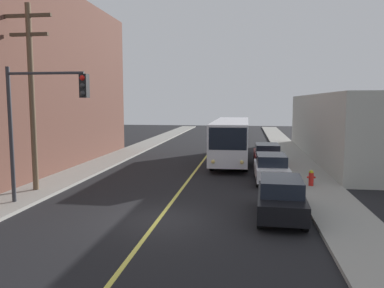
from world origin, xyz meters
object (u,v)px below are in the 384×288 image
Objects in this scene: city_bus at (231,138)px; parked_car_red at (267,155)px; parked_car_black at (281,197)px; fire_hydrant at (311,178)px; utility_pole_near at (32,89)px; traffic_signal_left_corner at (42,109)px; parked_car_white at (271,168)px.

parked_car_red is (2.65, -1.89, -0.98)m from city_bus.
parked_car_red is (0.06, 12.34, 0.00)m from parked_car_black.
parked_car_black reaches higher than fire_hydrant.
traffic_signal_left_corner is (1.87, -2.36, -0.97)m from utility_pole_near.
parked_car_white is at bearing 19.75° from utility_pole_near.
city_bus is at bearing 144.57° from parked_car_red.
city_bus is 15.43m from utility_pole_near.
fire_hydrant is at bearing 11.94° from utility_pole_near.
parked_car_black is at bearing -11.97° from utility_pole_near.
parked_car_black is at bearing -90.30° from parked_car_red.
traffic_signal_left_corner reaches higher than parked_car_white.
utility_pole_near reaches higher than parked_car_white.
fire_hydrant is at bearing 23.58° from traffic_signal_left_corner.
parked_car_white is 1.00× the size of parked_car_red.
utility_pole_near reaches higher than city_bus.
utility_pole_near is at bearing -129.09° from city_bus.
parked_car_red is at bearing -35.43° from city_bus.
parked_car_white and parked_car_red have the same top height.
city_bus is at bearing 109.58° from parked_car_white.
traffic_signal_left_corner is at bearing -130.20° from parked_car_red.
traffic_signal_left_corner reaches higher than parked_car_black.
parked_car_black is 5.32× the size of fire_hydrant.
utility_pole_near is at bearing 128.36° from traffic_signal_left_corner.
parked_car_red is 0.74× the size of traffic_signal_left_corner.
parked_car_red is at bearing 89.70° from parked_car_black.
utility_pole_near is at bearing -160.25° from parked_car_white.
utility_pole_near is (-9.48, -11.67, 3.45)m from city_bus.
parked_car_white is 2.46m from fire_hydrant.
city_bus is 14.48× the size of fire_hydrant.
fire_hydrant is at bearing -61.83° from city_bus.
fire_hydrant is (14.13, 2.99, -4.69)m from utility_pole_near.
city_bus is 2.03× the size of traffic_signal_left_corner.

